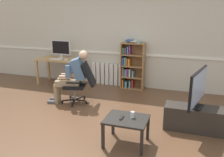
{
  "coord_description": "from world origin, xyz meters",
  "views": [
    {
      "loc": [
        1.76,
        -3.9,
        2.13
      ],
      "look_at": [
        0.15,
        0.85,
        0.7
      ],
      "focal_mm": 39.43,
      "sensor_mm": 36.0,
      "label": 1
    }
  ],
  "objects_px": {
    "imac_monitor": "(61,48)",
    "keyboard": "(56,59)",
    "radiator": "(107,74)",
    "spare_remote": "(122,118)",
    "person_seated": "(72,75)",
    "computer_mouse": "(66,59)",
    "bookshelf": "(131,66)",
    "drinking_glass": "(132,115)",
    "computer_desk": "(60,62)",
    "tv_screen": "(198,88)",
    "tv_stand": "(195,118)",
    "office_chair": "(81,81)",
    "coffee_table": "(126,122)"
  },
  "relations": [
    {
      "from": "tv_stand",
      "to": "spare_remote",
      "type": "relative_size",
      "value": 7.17
    },
    {
      "from": "spare_remote",
      "to": "computer_mouse",
      "type": "bearing_deg",
      "value": 134.41
    },
    {
      "from": "computer_desk",
      "to": "radiator",
      "type": "relative_size",
      "value": 1.35
    },
    {
      "from": "tv_stand",
      "to": "drinking_glass",
      "type": "xyz_separation_m",
      "value": [
        -0.96,
        -0.81,
        0.28
      ]
    },
    {
      "from": "computer_mouse",
      "to": "computer_desk",
      "type": "bearing_deg",
      "value": 157.0
    },
    {
      "from": "imac_monitor",
      "to": "spare_remote",
      "type": "xyz_separation_m",
      "value": [
        2.61,
        -2.69,
        -0.59
      ]
    },
    {
      "from": "person_seated",
      "to": "bookshelf",
      "type": "bearing_deg",
      "value": 131.53
    },
    {
      "from": "computer_mouse",
      "to": "bookshelf",
      "type": "bearing_deg",
      "value": 13.18
    },
    {
      "from": "computer_desk",
      "to": "spare_remote",
      "type": "distance_m",
      "value": 3.71
    },
    {
      "from": "imac_monitor",
      "to": "drinking_glass",
      "type": "distance_m",
      "value": 3.84
    },
    {
      "from": "keyboard",
      "to": "radiator",
      "type": "bearing_deg",
      "value": 21.53
    },
    {
      "from": "imac_monitor",
      "to": "coffee_table",
      "type": "height_order",
      "value": "imac_monitor"
    },
    {
      "from": "computer_desk",
      "to": "radiator",
      "type": "distance_m",
      "value": 1.4
    },
    {
      "from": "imac_monitor",
      "to": "radiator",
      "type": "bearing_deg",
      "value": 13.67
    },
    {
      "from": "computer_mouse",
      "to": "radiator",
      "type": "bearing_deg",
      "value": 26.6
    },
    {
      "from": "coffee_table",
      "to": "drinking_glass",
      "type": "distance_m",
      "value": 0.15
    },
    {
      "from": "person_seated",
      "to": "spare_remote",
      "type": "height_order",
      "value": "person_seated"
    },
    {
      "from": "imac_monitor",
      "to": "bookshelf",
      "type": "bearing_deg",
      "value": 6.03
    },
    {
      "from": "person_seated",
      "to": "spare_remote",
      "type": "distance_m",
      "value": 2.14
    },
    {
      "from": "spare_remote",
      "to": "computer_desk",
      "type": "bearing_deg",
      "value": 136.32
    },
    {
      "from": "computer_mouse",
      "to": "bookshelf",
      "type": "relative_size",
      "value": 0.08
    },
    {
      "from": "bookshelf",
      "to": "tv_stand",
      "type": "xyz_separation_m",
      "value": [
        1.71,
        -2.01,
        -0.4
      ]
    },
    {
      "from": "imac_monitor",
      "to": "person_seated",
      "type": "relative_size",
      "value": 0.47
    },
    {
      "from": "computer_desk",
      "to": "bookshelf",
      "type": "relative_size",
      "value": 0.92
    },
    {
      "from": "coffee_table",
      "to": "imac_monitor",
      "type": "bearing_deg",
      "value": 135.21
    },
    {
      "from": "keyboard",
      "to": "coffee_table",
      "type": "distance_m",
      "value": 3.69
    },
    {
      "from": "computer_mouse",
      "to": "bookshelf",
      "type": "height_order",
      "value": "bookshelf"
    },
    {
      "from": "computer_mouse",
      "to": "person_seated",
      "type": "distance_m",
      "value": 1.32
    },
    {
      "from": "bookshelf",
      "to": "tv_screen",
      "type": "xyz_separation_m",
      "value": [
        1.71,
        -2.02,
        0.18
      ]
    },
    {
      "from": "imac_monitor",
      "to": "spare_remote",
      "type": "bearing_deg",
      "value": -45.83
    },
    {
      "from": "imac_monitor",
      "to": "tv_screen",
      "type": "height_order",
      "value": "imac_monitor"
    },
    {
      "from": "keyboard",
      "to": "radiator",
      "type": "height_order",
      "value": "keyboard"
    },
    {
      "from": "tv_stand",
      "to": "spare_remote",
      "type": "bearing_deg",
      "value": -141.38
    },
    {
      "from": "keyboard",
      "to": "person_seated",
      "type": "xyz_separation_m",
      "value": [
        1.07,
        -1.06,
        -0.11
      ]
    },
    {
      "from": "imac_monitor",
      "to": "tv_screen",
      "type": "xyz_separation_m",
      "value": [
        3.73,
        -1.8,
        -0.25
      ]
    },
    {
      "from": "tv_stand",
      "to": "spare_remote",
      "type": "xyz_separation_m",
      "value": [
        -1.11,
        -0.89,
        0.24
      ]
    },
    {
      "from": "person_seated",
      "to": "coffee_table",
      "type": "relative_size",
      "value": 1.83
    },
    {
      "from": "imac_monitor",
      "to": "keyboard",
      "type": "distance_m",
      "value": 0.36
    },
    {
      "from": "imac_monitor",
      "to": "tv_stand",
      "type": "xyz_separation_m",
      "value": [
        3.73,
        -1.8,
        -0.83
      ]
    },
    {
      "from": "tv_screen",
      "to": "drinking_glass",
      "type": "xyz_separation_m",
      "value": [
        -0.96,
        -0.81,
        -0.3
      ]
    },
    {
      "from": "radiator",
      "to": "keyboard",
      "type": "bearing_deg",
      "value": -158.47
    },
    {
      "from": "coffee_table",
      "to": "spare_remote",
      "type": "xyz_separation_m",
      "value": [
        -0.07,
        -0.03,
        0.07
      ]
    },
    {
      "from": "tv_stand",
      "to": "spare_remote",
      "type": "distance_m",
      "value": 1.44
    },
    {
      "from": "bookshelf",
      "to": "tv_stand",
      "type": "bearing_deg",
      "value": -49.76
    },
    {
      "from": "keyboard",
      "to": "coffee_table",
      "type": "xyz_separation_m",
      "value": [
        2.74,
        -2.45,
        -0.38
      ]
    },
    {
      "from": "radiator",
      "to": "drinking_glass",
      "type": "relative_size",
      "value": 8.73
    },
    {
      "from": "person_seated",
      "to": "spare_remote",
      "type": "bearing_deg",
      "value": 34.11
    },
    {
      "from": "computer_desk",
      "to": "office_chair",
      "type": "xyz_separation_m",
      "value": [
        1.22,
        -1.15,
        -0.13
      ]
    },
    {
      "from": "radiator",
      "to": "spare_remote",
      "type": "bearing_deg",
      "value": -66.14
    },
    {
      "from": "bookshelf",
      "to": "spare_remote",
      "type": "distance_m",
      "value": 2.97
    }
  ]
}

